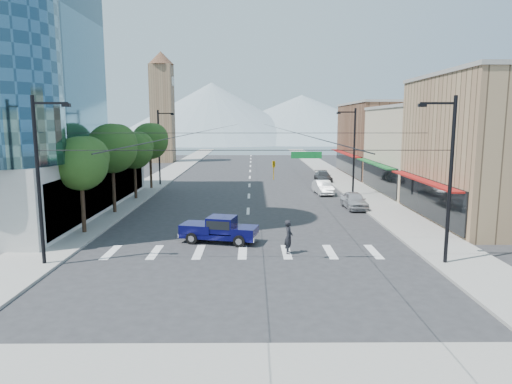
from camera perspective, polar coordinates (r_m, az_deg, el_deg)
ground at (r=25.85m, az=-1.31°, el=-8.47°), size 160.00×160.00×0.00m
sidewalk_left at (r=66.30m, az=-11.20°, el=2.08°), size 4.00×120.00×0.15m
sidewalk_right at (r=66.15m, az=9.69°, el=2.11°), size 4.00×120.00×0.15m
sidewalk_cross at (r=14.79m, az=-2.08°, el=-22.15°), size 28.00×4.00×0.15m
shop_near at (r=39.89m, az=29.11°, el=4.58°), size 12.00×14.00×11.00m
shop_mid at (r=52.57m, az=21.55°, el=4.75°), size 12.00×14.00×9.00m
shop_far at (r=67.63m, az=16.53°, el=6.20°), size 12.00×18.00×10.00m
clock_tower at (r=88.36m, az=-11.64°, el=10.58°), size 4.80×4.80×20.40m
mountain_left at (r=175.39m, az=-5.53°, el=9.88°), size 80.00×80.00×22.00m
mountain_right at (r=185.72m, az=5.72°, el=9.20°), size 90.00×90.00×18.00m
tree_near at (r=32.96m, az=-20.83°, el=3.57°), size 3.65×3.64×6.71m
tree_midnear at (r=39.54m, az=-17.36°, el=5.40°), size 4.09×4.09×7.52m
tree_midfar at (r=46.30m, az=-14.82°, el=5.21°), size 3.65×3.64×6.71m
tree_far at (r=53.07m, az=-12.98°, el=6.36°), size 4.09×4.09×7.52m
signal_rig at (r=23.87m, az=-0.92°, el=1.51°), size 21.80×0.20×9.00m
lamp_pole_nw at (r=55.86m, az=-11.91°, el=5.83°), size 2.00×0.25×9.00m
lamp_pole_ne at (r=47.87m, az=12.02°, el=5.36°), size 2.00×0.25×9.00m
pickup_truck at (r=29.36m, az=-4.67°, el=-4.61°), size 5.22×2.84×1.68m
pedestrian at (r=26.82m, az=4.10°, el=-5.63°), size 0.62×0.81×2.00m
parked_car_near at (r=41.29m, az=12.18°, el=-1.04°), size 1.96×4.47×1.50m
parked_car_mid at (r=49.02m, az=8.37°, el=0.58°), size 1.89×4.51×1.45m
parked_car_far at (r=58.82m, az=8.39°, el=1.90°), size 1.92×4.67×1.35m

